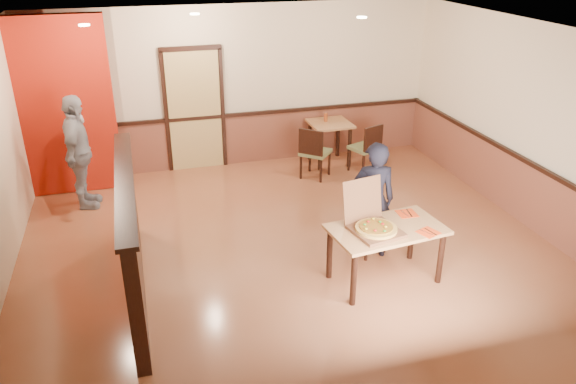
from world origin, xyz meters
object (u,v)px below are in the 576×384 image
condiment (326,117)px  side_chair_left (314,151)px  pizza_box (373,225)px  side_chair_right (367,146)px  diner (373,201)px  side_table (330,132)px  main_table (386,236)px  passerby (79,153)px  diner_chair (365,219)px

condiment → side_chair_left: bearing=-122.9°
pizza_box → condiment: pizza_box is taller
side_chair_left → pizza_box: (-0.34, -3.22, 0.29)m
side_chair_right → diner: 2.81m
diner → condiment: bearing=-88.8°
side_table → diner: bearing=-100.2°
main_table → diner: size_ratio=0.91×
side_table → condiment: size_ratio=4.97×
side_chair_right → diner: diner is taller
diner → pizza_box: size_ratio=2.23×
side_chair_right → condiment: (-0.53, 0.70, 0.37)m
side_table → passerby: (-4.21, -0.68, 0.28)m
diner_chair → side_table: size_ratio=1.06×
side_table → condiment: 0.27m
diner → pizza_box: 0.67m
main_table → passerby: bearing=131.9°
side_chair_left → passerby: passerby is taller
side_chair_left → diner: 2.62m
side_table → condiment: bearing=121.1°
diner_chair → pizza_box: pizza_box is taller
passerby → pizza_box: 4.61m
side_chair_left → side_chair_right: 0.97m
diner → side_chair_left: bearing=-81.5°
side_chair_right → passerby: size_ratio=0.51×
main_table → side_table: side_table is taller
side_chair_left → side_table: (0.50, 0.60, 0.10)m
main_table → side_chair_right: size_ratio=1.60×
side_chair_left → condiment: 0.89m
diner_chair → side_table: diner_chair is taller
diner_chair → side_chair_right: size_ratio=0.93×
main_table → pizza_box: bearing=178.0°
side_chair_right → condiment: bearing=-74.5°
diner_chair → side_chair_right: (1.08, 2.46, 0.04)m
side_chair_left → diner_chair: bearing=129.2°
side_table → condiment: condiment is taller
diner_chair → diner: diner is taller
main_table → diner_chair: size_ratio=1.72×
side_table → side_chair_right: bearing=-52.2°
main_table → side_table: size_ratio=1.83×
side_chair_right → side_table: 0.78m
main_table → pizza_box: pizza_box is taller
condiment → passerby: bearing=-169.5°
diner_chair → side_chair_right: bearing=45.2°
pizza_box → condiment: (0.79, 3.91, 0.06)m
diner → passerby: bearing=-24.5°
main_table → side_table: (0.66, 3.81, -0.01)m
side_table → passerby: size_ratio=0.44×
main_table → passerby: passerby is taller
side_chair_left → pizza_box: pizza_box is taller
main_table → pizza_box: size_ratio=2.02×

